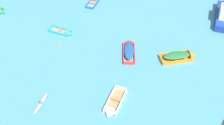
% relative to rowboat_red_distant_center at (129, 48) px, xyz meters
% --- Properties ---
extents(rowboat_red_distant_center, '(1.60, 4.16, 1.24)m').
position_rel_rowboat_red_distant_center_xyz_m(rowboat_red_distant_center, '(0.00, 0.00, 0.00)').
color(rowboat_red_distant_center, gray).
rests_on(rowboat_red_distant_center, ground_plane).
extents(rowboat_white_far_left, '(2.28, 4.13, 1.21)m').
position_rel_rowboat_red_distant_center_xyz_m(rowboat_white_far_left, '(-1.19, -8.94, -0.09)').
color(rowboat_white_far_left, '#99754C').
rests_on(rowboat_white_far_left, ground_plane).
extents(kayak_grey_midfield_left, '(1.05, 2.88, 0.27)m').
position_rel_rowboat_red_distant_center_xyz_m(kayak_grey_midfield_left, '(-8.32, -8.95, -0.18)').
color(kayak_grey_midfield_left, gray).
rests_on(kayak_grey_midfield_left, ground_plane).
extents(rowboat_turquoise_outer_left, '(3.46, 2.00, 0.99)m').
position_rel_rowboat_red_distant_center_xyz_m(rowboat_turquoise_outer_left, '(-8.18, 2.36, -0.16)').
color(rowboat_turquoise_outer_left, gray).
rests_on(rowboat_turquoise_outer_left, ground_plane).
extents(motor_launch_deep_blue_center, '(3.26, 7.25, 2.61)m').
position_rel_rowboat_red_distant_center_xyz_m(motor_launch_deep_blue_center, '(12.45, 7.93, 0.44)').
color(motor_launch_deep_blue_center, navy).
rests_on(motor_launch_deep_blue_center, ground_plane).
extents(rowboat_orange_cluster_outer, '(4.46, 2.59, 1.38)m').
position_rel_rowboat_red_distant_center_xyz_m(rowboat_orange_cluster_outer, '(6.22, -0.88, 0.07)').
color(rowboat_orange_cluster_outer, '#99754C').
rests_on(rowboat_orange_cluster_outer, ground_plane).
extents(mooring_buoy_central, '(0.36, 0.36, 0.36)m').
position_rel_rowboat_red_distant_center_xyz_m(mooring_buoy_central, '(-8.61, 0.12, -0.31)').
color(mooring_buoy_central, orange).
rests_on(mooring_buoy_central, ground_plane).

